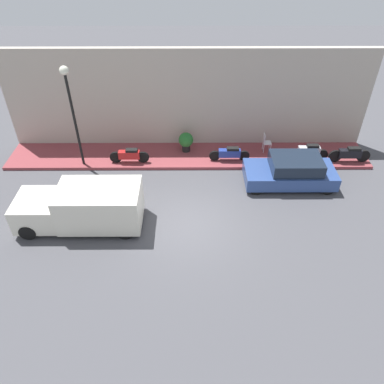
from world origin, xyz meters
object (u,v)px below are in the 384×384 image
at_px(motorcycle_black, 350,154).
at_px(motorcycle_blue, 230,153).
at_px(delivery_van, 82,207).
at_px(cafe_chair, 266,141).
at_px(potted_plant, 186,141).
at_px(scooter_silver, 309,152).
at_px(motorcycle_red, 129,155).
at_px(streetlamp, 70,98).
at_px(parked_car, 291,171).

xyz_separation_m(motorcycle_black, motorcycle_blue, (0.16, 5.81, -0.05)).
relative_size(delivery_van, cafe_chair, 5.00).
bearing_deg(delivery_van, motorcycle_black, -70.59).
bearing_deg(delivery_van, motorcycle_blue, -54.62).
relative_size(motorcycle_black, potted_plant, 2.00).
bearing_deg(scooter_silver, motorcycle_black, -95.81).
bearing_deg(motorcycle_red, streetlamp, 92.76).
bearing_deg(potted_plant, streetlamp, 103.04).
distance_m(streetlamp, cafe_chair, 9.50).
height_order(motorcycle_red, potted_plant, potted_plant).
distance_m(parked_car, cafe_chair, 2.66).
relative_size(streetlamp, cafe_chair, 4.94).
xyz_separation_m(delivery_van, motorcycle_red, (4.23, -1.30, -0.32)).
bearing_deg(parked_car, potted_plant, 61.41).
xyz_separation_m(potted_plant, cafe_chair, (-0.04, -4.02, -0.03)).
xyz_separation_m(streetlamp, potted_plant, (1.15, -4.98, -2.80)).
height_order(motorcycle_black, cafe_chair, cafe_chair).
bearing_deg(streetlamp, motorcycle_blue, -87.88).
height_order(motorcycle_blue, cafe_chair, cafe_chair).
bearing_deg(parked_car, motorcycle_black, -64.22).
relative_size(delivery_van, streetlamp, 1.01).
bearing_deg(motorcycle_red, potted_plant, -69.04).
relative_size(streetlamp, potted_plant, 4.75).
bearing_deg(scooter_silver, motorcycle_blue, 90.55).
relative_size(parked_car, cafe_chair, 4.17).
height_order(motorcycle_blue, streetlamp, streetlamp).
height_order(motorcycle_black, potted_plant, potted_plant).
height_order(delivery_van, potted_plant, delivery_van).
bearing_deg(potted_plant, motorcycle_black, -97.53).
distance_m(parked_car, delivery_van, 9.19).
distance_m(delivery_van, motorcycle_black, 12.71).
bearing_deg(scooter_silver, cafe_chair, 67.73).
relative_size(parked_car, streetlamp, 0.84).
bearing_deg(streetlamp, cafe_chair, -82.93).
height_order(scooter_silver, potted_plant, potted_plant).
bearing_deg(parked_car, scooter_silver, -35.70).
distance_m(motorcycle_blue, streetlamp, 7.73).
bearing_deg(cafe_chair, motorcycle_black, -104.44).
bearing_deg(delivery_van, potted_plant, -37.37).
xyz_separation_m(scooter_silver, cafe_chair, (0.82, 1.99, 0.10)).
relative_size(parked_car, potted_plant, 4.00).
xyz_separation_m(streetlamp, cafe_chair, (1.12, -9.00, -2.83)).
relative_size(motorcycle_black, cafe_chair, 2.08).
relative_size(motorcycle_black, motorcycle_blue, 1.02).
relative_size(motorcycle_red, cafe_chair, 1.96).
bearing_deg(parked_car, motorcycle_red, 78.31).
height_order(delivery_van, scooter_silver, delivery_van).
xyz_separation_m(motorcycle_red, streetlamp, (-0.11, 2.25, 2.98)).
xyz_separation_m(motorcycle_red, motorcycle_blue, (0.15, -4.87, -0.02)).
bearing_deg(streetlamp, parked_car, -98.41).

